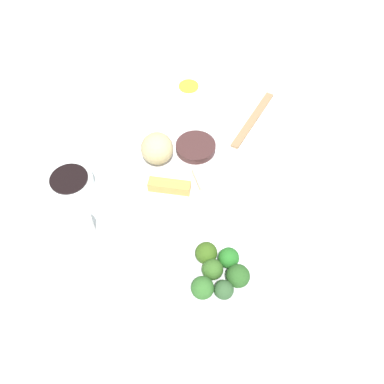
{
  "coord_description": "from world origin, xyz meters",
  "views": [
    {
      "loc": [
        0.22,
        0.55,
        0.8
      ],
      "look_at": [
        0.01,
        0.07,
        0.06
      ],
      "focal_mm": 39.32,
      "sensor_mm": 36.0,
      "label": 1
    }
  ],
  "objects_px": {
    "chopsticks_pair": "(253,119)",
    "teacup": "(79,228)",
    "main_plate": "(183,171)",
    "broccoli_plate": "(214,277)",
    "sauce_ramekin_hot_mustard": "(189,91)",
    "soy_sauce_bowl": "(71,184)"
  },
  "relations": [
    {
      "from": "broccoli_plate",
      "to": "teacup",
      "type": "xyz_separation_m",
      "value": [
        0.22,
        -0.2,
        0.02
      ]
    },
    {
      "from": "main_plate",
      "to": "sauce_ramekin_hot_mustard",
      "type": "height_order",
      "value": "sauce_ramekin_hot_mustard"
    },
    {
      "from": "sauce_ramekin_hot_mustard",
      "to": "main_plate",
      "type": "bearing_deg",
      "value": 64.59
    },
    {
      "from": "soy_sauce_bowl",
      "to": "chopsticks_pair",
      "type": "height_order",
      "value": "soy_sauce_bowl"
    },
    {
      "from": "teacup",
      "to": "chopsticks_pair",
      "type": "xyz_separation_m",
      "value": [
        -0.49,
        -0.16,
        -0.02
      ]
    },
    {
      "from": "sauce_ramekin_hot_mustard",
      "to": "soy_sauce_bowl",
      "type": "bearing_deg",
      "value": 27.14
    },
    {
      "from": "main_plate",
      "to": "broccoli_plate",
      "type": "xyz_separation_m",
      "value": [
        0.05,
        0.27,
        -0.0
      ]
    },
    {
      "from": "broccoli_plate",
      "to": "chopsticks_pair",
      "type": "xyz_separation_m",
      "value": [
        -0.28,
        -0.36,
        -0.0
      ]
    },
    {
      "from": "chopsticks_pair",
      "to": "broccoli_plate",
      "type": "bearing_deg",
      "value": 52.52
    },
    {
      "from": "broccoli_plate",
      "to": "sauce_ramekin_hot_mustard",
      "type": "bearing_deg",
      "value": -107.43
    },
    {
      "from": "chopsticks_pair",
      "to": "teacup",
      "type": "bearing_deg",
      "value": 17.85
    },
    {
      "from": "main_plate",
      "to": "teacup",
      "type": "height_order",
      "value": "teacup"
    },
    {
      "from": "sauce_ramekin_hot_mustard",
      "to": "chopsticks_pair",
      "type": "bearing_deg",
      "value": 125.77
    },
    {
      "from": "broccoli_plate",
      "to": "sauce_ramekin_hot_mustard",
      "type": "xyz_separation_m",
      "value": [
        -0.16,
        -0.52,
        0.01
      ]
    },
    {
      "from": "broccoli_plate",
      "to": "teacup",
      "type": "bearing_deg",
      "value": -43.26
    },
    {
      "from": "sauce_ramekin_hot_mustard",
      "to": "chopsticks_pair",
      "type": "height_order",
      "value": "sauce_ramekin_hot_mustard"
    },
    {
      "from": "chopsticks_pair",
      "to": "soy_sauce_bowl",
      "type": "bearing_deg",
      "value": 3.65
    },
    {
      "from": "soy_sauce_bowl",
      "to": "chopsticks_pair",
      "type": "xyz_separation_m",
      "value": [
        -0.48,
        -0.03,
        -0.01
      ]
    },
    {
      "from": "main_plate",
      "to": "chopsticks_pair",
      "type": "distance_m",
      "value": 0.25
    },
    {
      "from": "main_plate",
      "to": "teacup",
      "type": "bearing_deg",
      "value": 14.72
    },
    {
      "from": "main_plate",
      "to": "soy_sauce_bowl",
      "type": "relative_size",
      "value": 2.45
    },
    {
      "from": "main_plate",
      "to": "chopsticks_pair",
      "type": "xyz_separation_m",
      "value": [
        -0.23,
        -0.09,
        -0.0
      ]
    }
  ]
}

